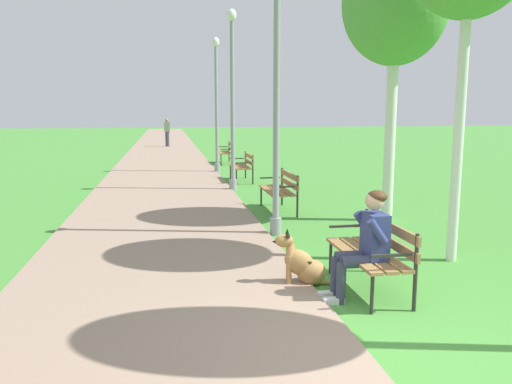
{
  "coord_description": "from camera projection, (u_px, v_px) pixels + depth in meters",
  "views": [
    {
      "loc": [
        -1.83,
        -3.92,
        2.13
      ],
      "look_at": [
        -0.52,
        3.59,
        0.9
      ],
      "focal_mm": 35.77,
      "sensor_mm": 36.0,
      "label": 1
    }
  ],
  "objects": [
    {
      "name": "paved_path",
      "position": [
        164.0,
        150.0,
        27.46
      ],
      "size": [
        3.64,
        60.0,
        0.04
      ],
      "primitive_type": "cube",
      "color": "gray",
      "rests_on": "ground"
    },
    {
      "name": "ground_plane",
      "position": [
        385.0,
        356.0,
        4.46
      ],
      "size": [
        120.0,
        120.0,
        0.0
      ],
      "primitive_type": "plane",
      "color": "#478E38"
    },
    {
      "name": "dog_shepherd",
      "position": [
        303.0,
        265.0,
        6.23
      ],
      "size": [
        0.83,
        0.33,
        0.71
      ],
      "color": "#B27F47",
      "rests_on": "ground"
    },
    {
      "name": "park_bench_near",
      "position": [
        374.0,
        248.0,
        6.02
      ],
      "size": [
        0.55,
        1.5,
        0.85
      ],
      "color": "olive",
      "rests_on": "ground"
    },
    {
      "name": "pedestrian_distant",
      "position": [
        167.0,
        132.0,
        29.5
      ],
      "size": [
        0.32,
        0.22,
        1.65
      ],
      "color": "#383842",
      "rests_on": "ground"
    },
    {
      "name": "birch_tree_third",
      "position": [
        395.0,
        6.0,
        9.32
      ],
      "size": [
        1.96,
        1.9,
        5.17
      ],
      "color": "silver",
      "rests_on": "ground"
    },
    {
      "name": "park_bench_mid",
      "position": [
        281.0,
        187.0,
        10.76
      ],
      "size": [
        0.55,
        1.5,
        0.85
      ],
      "color": "olive",
      "rests_on": "ground"
    },
    {
      "name": "lamp_post_mid",
      "position": [
        232.0,
        99.0,
        13.28
      ],
      "size": [
        0.24,
        0.24,
        4.67
      ],
      "color": "gray",
      "rests_on": "ground"
    },
    {
      "name": "park_bench_far",
      "position": [
        243.0,
        164.0,
        15.31
      ],
      "size": [
        0.55,
        1.5,
        0.85
      ],
      "color": "olive",
      "rests_on": "ground"
    },
    {
      "name": "park_bench_furthest",
      "position": [
        227.0,
        151.0,
        20.37
      ],
      "size": [
        0.55,
        1.5,
        0.85
      ],
      "color": "olive",
      "rests_on": "ground"
    },
    {
      "name": "lamp_post_near",
      "position": [
        276.0,
        96.0,
        8.43
      ],
      "size": [
        0.24,
        0.24,
        4.56
      ],
      "color": "gray",
      "rests_on": "ground"
    },
    {
      "name": "person_seated_on_near_bench",
      "position": [
        366.0,
        241.0,
        5.72
      ],
      "size": [
        0.74,
        0.49,
        1.25
      ],
      "color": "#33384C",
      "rests_on": "ground"
    },
    {
      "name": "lamp_post_far",
      "position": [
        216.0,
        104.0,
        17.23
      ],
      "size": [
        0.24,
        0.24,
        4.51
      ],
      "color": "gray",
      "rests_on": "ground"
    }
  ]
}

